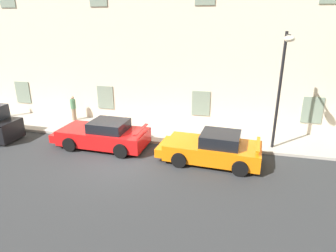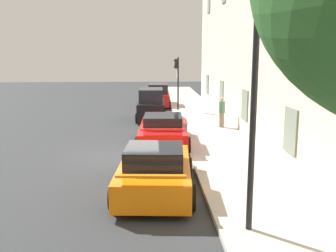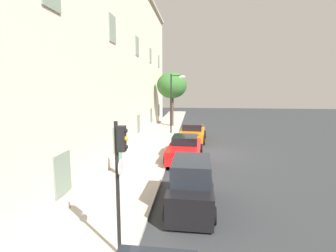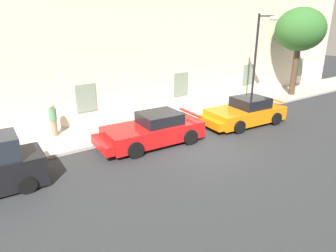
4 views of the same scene
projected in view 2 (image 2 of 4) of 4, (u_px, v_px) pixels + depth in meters
The scene contains 9 objects.
ground_plane at pixel (128, 155), 15.90m from camera, with size 80.00×80.00×0.00m, color #2B2D30.
sidewalk at pixel (225, 152), 16.06m from camera, with size 60.00×3.08×0.14m, color #A8A399.
sportscar_red_lead at pixel (163, 131), 17.40m from camera, with size 5.06×2.40×1.46m.
sportscar_yellow_flank at pixel (155, 170), 11.73m from camera, with size 4.88×2.50×1.47m.
hatchback_parked at pixel (158, 96), 30.08m from camera, with size 3.72×1.92×1.74m.
hatchback_distant at pixel (151, 106), 23.92m from camera, with size 3.68×1.87×1.94m.
traffic_light at pixel (177, 74), 26.80m from camera, with size 0.44×0.36×3.66m.
street_lamp at pixel (236, 54), 8.19m from camera, with size 0.44×1.42×5.73m.
pedestrian_admiring at pixel (222, 112), 20.94m from camera, with size 0.48×0.48×1.62m.
Camera 2 is at (15.45, 0.93, 4.13)m, focal length 41.65 mm.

